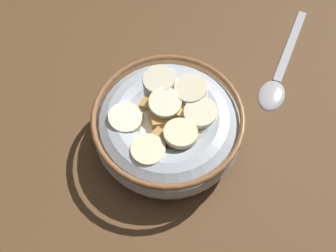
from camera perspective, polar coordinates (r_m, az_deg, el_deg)
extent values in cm
cube|color=brown|center=(51.23, 0.00, -2.17)|extent=(107.82, 107.82, 2.00)
cylinder|color=#B2BCC6|center=(50.07, 0.00, -1.50)|extent=(8.61, 8.61, 0.60)
torus|color=#B2BCC6|center=(48.06, 0.00, -0.24)|extent=(15.66, 15.66, 5.15)
torus|color=brown|center=(46.08, 0.00, 1.12)|extent=(15.79, 15.79, 0.60)
cylinder|color=white|center=(47.36, 0.00, 0.22)|extent=(12.57, 12.57, 0.40)
cube|color=#B78947|center=(46.98, -1.09, 1.06)|extent=(2.55, 2.48, 1.17)
cube|color=#AD7F42|center=(46.15, -5.04, -1.44)|extent=(2.07, 2.10, 0.97)
cube|color=#B78947|center=(48.13, -3.08, 3.28)|extent=(2.89, 2.87, 1.16)
cube|color=tan|center=(46.31, 3.25, -0.46)|extent=(2.56, 2.53, 1.04)
cube|color=#B78947|center=(47.87, 5.46, 2.33)|extent=(2.85, 2.85, 1.00)
cube|color=#B78947|center=(46.91, -4.56, 0.69)|extent=(2.87, 2.87, 1.07)
cube|color=tan|center=(47.32, 2.31, 1.84)|extent=(2.88, 2.89, 1.15)
cube|color=#AD7F42|center=(45.44, 4.42, -2.62)|extent=(2.81, 2.81, 0.93)
cube|color=#B78947|center=(48.54, 1.06, 4.00)|extent=(2.00, 2.04, 1.00)
cube|color=#B78947|center=(45.80, -1.12, -1.76)|extent=(2.53, 2.56, 1.00)
cube|color=#B78947|center=(44.86, -3.28, -4.53)|extent=(2.88, 2.89, 1.14)
cube|color=#B78947|center=(46.22, 6.13, -1.50)|extent=(2.87, 2.88, 1.10)
cube|color=tan|center=(44.85, 2.14, -4.06)|extent=(2.70, 2.73, 1.08)
cube|color=#B78947|center=(49.08, 2.96, 5.15)|extent=(2.61, 2.55, 1.13)
cube|color=#B78947|center=(47.92, -5.87, 2.43)|extent=(2.83, 2.83, 0.94)
cylinder|color=beige|center=(44.30, -2.53, -3.04)|extent=(4.84, 4.81, 0.96)
cylinder|color=#F4EABC|center=(46.29, 4.08, 1.66)|extent=(4.76, 4.77, 0.81)
cylinder|color=#F9EFC6|center=(46.11, -5.40, 0.98)|extent=(3.91, 3.93, 1.15)
cylinder|color=#F9EFC6|center=(48.27, -1.10, 5.83)|extent=(3.77, 3.75, 1.12)
cylinder|color=#F9EFC6|center=(46.81, -0.36, 2.93)|extent=(3.45, 3.49, 0.92)
cylinder|color=beige|center=(44.88, 1.95, -0.73)|extent=(4.56, 4.57, 1.17)
cylinder|color=#F4EABC|center=(47.61, 2.85, 4.67)|extent=(4.80, 4.77, 1.06)
ellipsoid|color=#A5A5AD|center=(54.23, 12.91, 3.96)|extent=(5.31, 5.01, 0.80)
cube|color=#A5A5AD|center=(59.42, 15.11, 9.82)|extent=(10.15, 7.70, 0.36)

